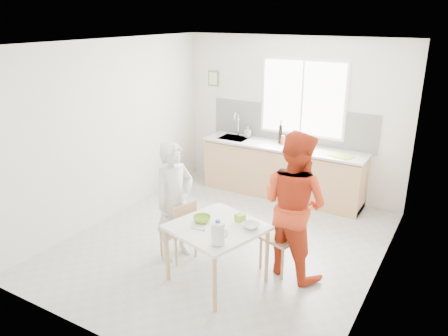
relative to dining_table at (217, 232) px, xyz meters
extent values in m
plane|color=#B7B7B2|center=(-0.38, 0.83, -0.65)|extent=(4.50, 4.50, 0.00)
plane|color=silver|center=(-0.38, 3.08, 0.70)|extent=(4.00, 0.00, 4.00)
plane|color=silver|center=(-0.38, -1.42, 0.70)|extent=(4.00, 0.00, 4.00)
plane|color=silver|center=(-2.38, 0.83, 0.70)|extent=(0.00, 4.50, 4.50)
plane|color=silver|center=(1.62, 0.83, 0.70)|extent=(0.00, 4.50, 4.50)
plane|color=white|center=(-0.38, 0.83, 2.05)|extent=(4.50, 4.50, 0.00)
cube|color=white|center=(-0.18, 3.07, 1.05)|extent=(1.50, 0.03, 1.30)
cube|color=white|center=(-0.18, 3.05, 1.05)|extent=(1.40, 0.02, 1.20)
cube|color=white|center=(-0.18, 3.04, 1.05)|extent=(0.03, 0.03, 1.20)
cube|color=white|center=(-0.38, 3.07, 0.57)|extent=(3.00, 0.02, 0.65)
cube|color=#4B8D40|center=(-1.93, 3.07, 1.25)|extent=(0.22, 0.02, 0.28)
cube|color=beige|center=(-1.93, 3.06, 1.25)|extent=(0.16, 0.01, 0.22)
cube|color=tan|center=(-0.38, 2.78, -0.22)|extent=(2.80, 0.60, 0.86)
cube|color=#3F3326|center=(-0.38, 2.78, -0.60)|extent=(2.80, 0.54, 0.10)
cube|color=silver|center=(-0.38, 2.78, 0.25)|extent=(2.84, 0.64, 0.04)
cube|color=#A5A5AA|center=(-1.33, 2.78, 0.25)|extent=(0.50, 0.40, 0.03)
cylinder|color=silver|center=(-1.33, 2.94, 0.45)|extent=(0.02, 0.02, 0.36)
torus|color=silver|center=(-1.33, 2.87, 0.63)|extent=(0.02, 0.18, 0.18)
cube|color=white|center=(0.00, 0.00, 0.06)|extent=(1.17, 1.17, 0.04)
cylinder|color=tan|center=(-0.51, -0.28, -0.32)|extent=(0.05, 0.05, 0.67)
cylinder|color=tan|center=(-0.28, 0.51, -0.32)|extent=(0.05, 0.05, 0.67)
cylinder|color=tan|center=(0.28, -0.51, -0.32)|extent=(0.05, 0.05, 0.67)
cylinder|color=tan|center=(0.51, 0.28, -0.32)|extent=(0.05, 0.05, 0.67)
cube|color=tan|center=(-0.72, 0.21, -0.25)|extent=(0.46, 0.46, 0.04)
cube|color=tan|center=(-0.56, 0.16, -0.04)|extent=(0.12, 0.35, 0.39)
cylinder|color=tan|center=(-0.83, 0.40, -0.46)|extent=(0.03, 0.03, 0.38)
cylinder|color=tan|center=(-0.92, 0.10, -0.46)|extent=(0.03, 0.03, 0.38)
cylinder|color=tan|center=(-0.52, 0.32, -0.46)|extent=(0.03, 0.03, 0.38)
cylinder|color=tan|center=(-0.61, 0.01, -0.46)|extent=(0.03, 0.03, 0.38)
cube|color=tan|center=(0.54, 0.62, -0.22)|extent=(0.50, 0.50, 0.04)
cube|color=tan|center=(0.59, 0.80, 0.01)|extent=(0.38, 0.13, 0.42)
cylinder|color=tan|center=(0.33, 0.51, -0.45)|extent=(0.03, 0.03, 0.41)
cylinder|color=tan|center=(0.66, 0.41, -0.45)|extent=(0.03, 0.03, 0.41)
cylinder|color=tan|center=(0.43, 0.84, -0.45)|extent=(0.03, 0.03, 0.41)
cylinder|color=tan|center=(0.76, 0.74, -0.45)|extent=(0.03, 0.03, 0.41)
imported|color=silver|center=(-0.76, 0.22, 0.13)|extent=(0.52, 0.65, 1.56)
imported|color=red|center=(0.68, 0.65, 0.25)|extent=(1.03, 0.90, 1.80)
imported|color=#80B72A|center=(-0.21, 0.01, 0.11)|extent=(0.26, 0.26, 0.07)
imported|color=white|center=(0.36, 0.16, 0.10)|extent=(0.25, 0.25, 0.05)
cylinder|color=white|center=(0.23, -0.36, 0.21)|extent=(0.15, 0.15, 0.24)
cylinder|color=blue|center=(0.23, -0.36, 0.34)|extent=(0.05, 0.05, 0.03)
torus|color=white|center=(0.30, -0.36, 0.23)|extent=(0.11, 0.05, 0.11)
cube|color=#9DC12C|center=(0.17, 0.24, 0.12)|extent=(0.12, 0.12, 0.09)
cylinder|color=#A5A5AA|center=(-0.14, -0.19, 0.09)|extent=(0.16, 0.02, 0.01)
cube|color=#91B72A|center=(0.65, 2.70, 0.27)|extent=(0.39, 0.31, 0.01)
cylinder|color=black|center=(-0.48, 2.91, 0.43)|extent=(0.07, 0.07, 0.32)
cylinder|color=black|center=(-0.47, 2.87, 0.42)|extent=(0.07, 0.07, 0.30)
cylinder|color=#994F21|center=(-0.40, 2.82, 0.35)|extent=(0.06, 0.06, 0.16)
imported|color=#999999|center=(-1.13, 2.95, 0.37)|extent=(0.10, 0.10, 0.20)
camera|label=1|loc=(2.34, -3.84, 2.38)|focal=35.00mm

